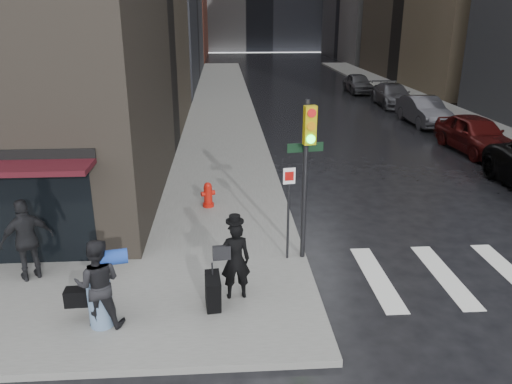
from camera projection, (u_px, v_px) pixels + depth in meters
ground at (225, 307)px, 10.33m from camera, size 140.00×140.00×0.00m
sidewalk_left at (222, 97)px, 35.66m from camera, size 4.00×50.00×0.15m
sidewalk_right at (406, 95)px, 36.51m from camera, size 3.00×50.00×0.15m
man_overcoat at (231, 265)px, 10.10m from camera, size 0.97×1.02×1.87m
man_jeans at (98, 283)px, 9.22m from camera, size 1.27×0.70×1.77m
man_greycoat at (27, 240)px, 10.88m from camera, size 1.17×0.97×1.87m
traffic_light at (305, 160)px, 11.27m from camera, size 0.95×0.50×3.82m
fire_hydrant at (208, 196)px, 15.21m from camera, size 0.45×0.34×0.77m
parked_car_1 at (475, 134)px, 21.66m from camera, size 2.15×4.79×1.60m
parked_car_2 at (424, 111)px, 27.14m from camera, size 1.70×4.57×1.49m
parked_car_3 at (393, 95)px, 32.64m from camera, size 2.14×4.93×1.41m
parked_car_4 at (358, 83)px, 38.06m from camera, size 1.69×4.18×1.42m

